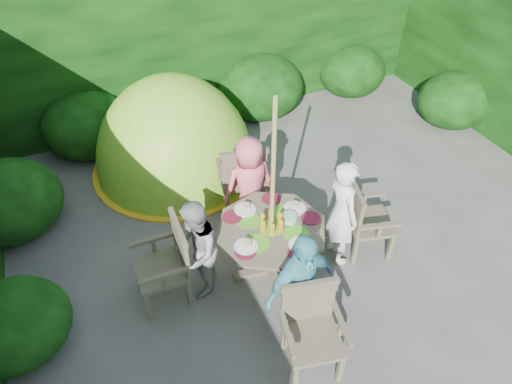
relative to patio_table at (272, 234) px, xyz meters
name	(u,v)px	position (x,y,z in m)	size (l,w,h in m)	color
ground	(330,254)	(0.74, -0.07, -0.58)	(60.00, 60.00, 0.00)	#4D4A45
hedge_enclosure	(284,107)	(0.74, 1.26, 0.67)	(9.00, 9.00, 2.50)	black
patio_table	(272,234)	(0.00, 0.00, 0.00)	(1.31, 1.31, 0.82)	#48412F
parasol_pole	(272,197)	(0.00, 0.00, 0.52)	(0.04, 0.04, 2.20)	olive
garden_chair_right	(364,219)	(1.09, -0.11, -0.09)	(0.61, 0.65, 0.91)	#48412F
garden_chair_left	(168,262)	(-1.09, 0.13, -0.08)	(0.51, 0.57, 0.93)	#48412F
garden_chair_back	(242,176)	(0.11, 1.09, -0.06)	(0.68, 0.63, 0.98)	#48412F
garden_chair_front	(311,328)	(-0.12, -1.10, -0.10)	(0.62, 0.57, 0.89)	#48412F
child_right	(342,213)	(0.79, -0.09, 0.09)	(0.49, 0.32, 1.34)	white
child_left	(196,250)	(-0.80, 0.09, 0.02)	(0.58, 0.45, 1.19)	#9E9D98
child_back	(250,184)	(0.09, 0.79, 0.05)	(0.61, 0.40, 1.25)	#F96678
child_front	(299,289)	(-0.09, -0.80, 0.08)	(0.77, 0.32, 1.32)	#51B0BF
dome_tent	(178,166)	(-0.42, 2.29, -0.58)	(2.47, 2.47, 2.73)	#78C225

